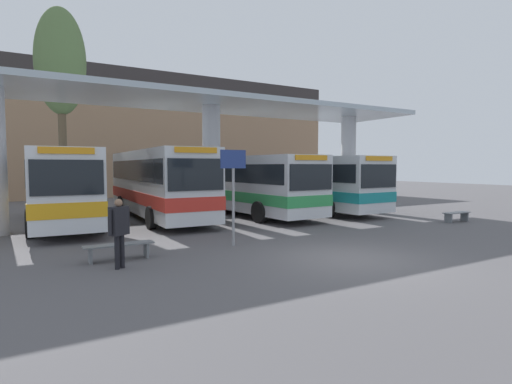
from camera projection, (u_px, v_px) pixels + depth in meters
name	position (u px, v px, depth m)	size (l,w,h in m)	color
ground_plane	(350.00, 259.00, 11.30)	(100.00, 100.00, 0.00)	#565456
townhouse_backdrop	(131.00, 123.00, 33.78)	(40.00, 0.58, 10.91)	#9E7A5B
station_canopy	(211.00, 121.00, 19.31)	(22.80, 5.42, 5.79)	silver
transit_bus_left_bay	(62.00, 184.00, 18.04)	(3.00, 11.48, 3.27)	silver
transit_bus_center_bay	(157.00, 181.00, 20.10)	(2.85, 11.38, 3.37)	silver
transit_bus_right_bay	(244.00, 182.00, 21.91)	(3.15, 11.49, 3.13)	silver
transit_bus_far_right_bay	(305.00, 181.00, 23.75)	(3.07, 11.25, 3.13)	silver
waiting_bench_near_pillar	(457.00, 215.00, 18.76)	(1.55, 0.44, 0.46)	slate
waiting_bench_mid_platform	(119.00, 248.00, 11.10)	(1.88, 0.44, 0.46)	slate
info_sign_platform	(233.00, 178.00, 13.02)	(0.90, 0.09, 3.15)	gray
pedestrian_waiting	(119.00, 226.00, 10.14)	(0.61, 0.47, 1.79)	black
poplar_tree_behind_left	(60.00, 64.00, 21.39)	(2.59, 2.59, 11.10)	brown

